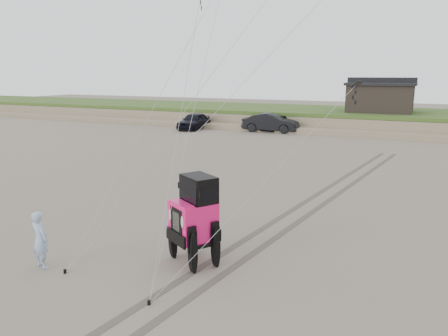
{
  "coord_description": "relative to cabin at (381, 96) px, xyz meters",
  "views": [
    {
      "loc": [
        6.15,
        -9.03,
        5.48
      ],
      "look_at": [
        0.61,
        3.0,
        2.6
      ],
      "focal_mm": 35.0,
      "sensor_mm": 36.0,
      "label": 1
    }
  ],
  "objects": [
    {
      "name": "ground",
      "position": [
        -2.0,
        -37.0,
        -3.24
      ],
      "size": [
        160.0,
        160.0,
        0.0
      ],
      "primitive_type": "plane",
      "color": "#6B6054",
      "rests_on": "ground"
    },
    {
      "name": "man",
      "position": [
        -5.5,
        -37.6,
        -2.39
      ],
      "size": [
        0.69,
        0.53,
        1.69
      ],
      "primitive_type": "imported",
      "rotation": [
        0.0,
        0.0,
        2.92
      ],
      "color": "#80A0C7",
      "rests_on": "ground"
    },
    {
      "name": "truck_a",
      "position": [
        -16.76,
        -7.8,
        -2.42
      ],
      "size": [
        2.19,
        4.9,
        1.64
      ],
      "primitive_type": "imported",
      "rotation": [
        0.0,
        0.0,
        0.05
      ],
      "color": "black",
      "rests_on": "ground"
    },
    {
      "name": "truck_b",
      "position": [
        -9.11,
        -6.62,
        -2.36
      ],
      "size": [
        5.38,
        2.07,
        1.75
      ],
      "primitive_type": "imported",
      "rotation": [
        0.0,
        0.0,
        1.61
      ],
      "color": "black",
      "rests_on": "ground"
    },
    {
      "name": "dune_ridge",
      "position": [
        -2.0,
        0.5,
        -2.42
      ],
      "size": [
        160.0,
        14.25,
        1.73
      ],
      "color": "#7A6B54",
      "rests_on": "ground"
    },
    {
      "name": "tire_tracks",
      "position": [
        0.0,
        -29.0,
        -3.23
      ],
      "size": [
        5.22,
        29.74,
        0.01
      ],
      "color": "#4C443D",
      "rests_on": "ground"
    },
    {
      "name": "jeep",
      "position": [
        -1.7,
        -35.45,
        -2.19
      ],
      "size": [
        5.03,
        6.04,
        2.09
      ],
      "primitive_type": null,
      "rotation": [
        0.0,
        0.0,
        -0.56
      ],
      "color": "#FF1871",
      "rests_on": "ground"
    },
    {
      "name": "stake_aux",
      "position": [
        -1.51,
        -38.06,
        -3.18
      ],
      "size": [
        0.08,
        0.08,
        0.12
      ],
      "primitive_type": "cylinder",
      "color": "black",
      "rests_on": "ground"
    },
    {
      "name": "truck_c",
      "position": [
        -8.78,
        -5.1,
        -2.52
      ],
      "size": [
        3.52,
        5.34,
        1.44
      ],
      "primitive_type": "imported",
      "rotation": [
        0.0,
        0.0,
        -0.33
      ],
      "color": "black",
      "rests_on": "ground"
    },
    {
      "name": "stake_main",
      "position": [
        -4.63,
        -37.62,
        -3.18
      ],
      "size": [
        0.08,
        0.08,
        0.12
      ],
      "primitive_type": "cylinder",
      "color": "black",
      "rests_on": "ground"
    },
    {
      "name": "cabin",
      "position": [
        0.0,
        0.0,
        0.0
      ],
      "size": [
        6.4,
        5.4,
        3.35
      ],
      "color": "black",
      "rests_on": "dune_ridge"
    }
  ]
}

